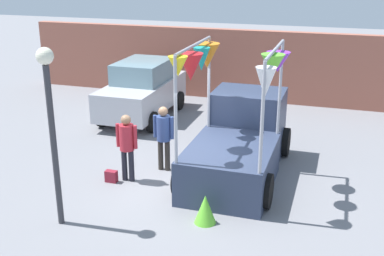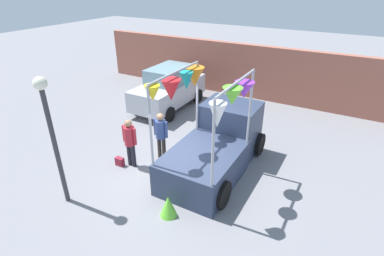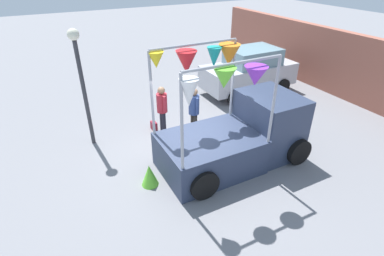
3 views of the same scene
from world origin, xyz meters
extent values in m
plane|color=slate|center=(0.00, 0.00, 0.00)|extent=(60.00, 60.00, 0.00)
cube|color=#2D3851|center=(0.84, 0.07, 0.50)|extent=(1.90, 2.60, 1.00)
cube|color=#2D3851|center=(0.84, 2.07, 0.90)|extent=(1.80, 1.40, 1.80)
cube|color=#8CB2C6|center=(0.84, 2.07, 1.35)|extent=(1.76, 1.37, 0.60)
cylinder|color=black|center=(-0.11, 2.42, 0.38)|extent=(0.22, 0.76, 0.76)
cylinder|color=black|center=(1.79, 2.42, 0.38)|extent=(0.22, 0.76, 0.76)
cylinder|color=black|center=(-0.11, -0.63, 0.38)|extent=(0.22, 0.76, 0.76)
cylinder|color=black|center=(1.79, -0.63, 0.38)|extent=(0.22, 0.76, 0.76)
cylinder|color=#A5A5AD|center=(-0.03, 1.29, 2.12)|extent=(0.07, 0.07, 2.24)
cylinder|color=#A5A5AD|center=(1.71, 1.29, 2.12)|extent=(0.07, 0.07, 2.24)
cylinder|color=#A5A5AD|center=(-0.03, -1.15, 2.12)|extent=(0.07, 0.07, 2.24)
cylinder|color=#A5A5AD|center=(1.71, -1.15, 2.12)|extent=(0.07, 0.07, 2.24)
cylinder|color=#A5A5AD|center=(-0.03, 0.07, 3.24)|extent=(0.07, 2.44, 0.07)
cylinder|color=#A5A5AD|center=(1.71, 0.07, 3.24)|extent=(0.07, 2.44, 0.07)
cone|color=yellow|center=(-0.03, -0.98, 2.99)|extent=(0.53, 0.53, 0.40)
cone|color=white|center=(1.71, -0.98, 2.80)|extent=(0.51, 0.51, 0.59)
cone|color=red|center=(-0.03, -0.16, 2.82)|extent=(0.60, 0.60, 0.59)
cone|color=#66CC33|center=(1.71, -0.16, 2.97)|extent=(0.60, 0.60, 0.45)
cone|color=teal|center=(-0.03, 0.65, 2.84)|extent=(0.56, 0.56, 0.54)
cone|color=purple|center=(1.71, 0.65, 2.88)|extent=(0.72, 0.72, 0.44)
cone|color=orange|center=(-0.03, 1.12, 2.83)|extent=(0.62, 0.62, 0.59)
cube|color=#B7B7BC|center=(-3.15, 4.33, 0.77)|extent=(1.70, 4.00, 0.90)
cube|color=#72939E|center=(-3.15, 4.48, 1.55)|extent=(1.50, 2.10, 0.66)
cylinder|color=black|center=(-4.00, 5.58, 0.32)|extent=(0.18, 0.64, 0.64)
cylinder|color=black|center=(-2.30, 5.58, 0.32)|extent=(0.18, 0.64, 0.64)
cylinder|color=black|center=(-4.00, 3.08, 0.32)|extent=(0.18, 0.64, 0.64)
cylinder|color=black|center=(-2.30, 3.08, 0.32)|extent=(0.18, 0.64, 0.64)
cylinder|color=black|center=(-1.63, -0.30, 0.39)|extent=(0.13, 0.13, 0.78)
cylinder|color=black|center=(-1.45, -0.30, 0.39)|extent=(0.13, 0.13, 0.78)
cylinder|color=#B22633|center=(-1.54, -0.30, 1.09)|extent=(0.34, 0.34, 0.62)
sphere|color=#997051|center=(-1.54, -0.30, 1.52)|extent=(0.23, 0.23, 0.23)
cylinder|color=#B22633|center=(-1.76, -0.30, 1.12)|extent=(0.09, 0.09, 0.56)
cylinder|color=#B22633|center=(-1.32, -0.30, 1.12)|extent=(0.09, 0.09, 0.56)
cylinder|color=#2D2823|center=(-1.04, 0.55, 0.39)|extent=(0.13, 0.13, 0.79)
cylinder|color=#2D2823|center=(-0.86, 0.55, 0.39)|extent=(0.13, 0.13, 0.79)
cylinder|color=#33477F|center=(-0.95, 0.55, 1.10)|extent=(0.34, 0.34, 0.62)
sphere|color=#997051|center=(-0.95, 0.55, 1.53)|extent=(0.24, 0.24, 0.24)
cylinder|color=#33477F|center=(-1.17, 0.55, 1.13)|extent=(0.09, 0.09, 0.56)
cylinder|color=#33477F|center=(-0.73, 0.55, 1.13)|extent=(0.09, 0.09, 0.56)
cube|color=maroon|center=(-1.89, -0.50, 0.14)|extent=(0.28, 0.16, 0.28)
cylinder|color=#333338|center=(-1.99, -2.51, 1.60)|extent=(0.12, 0.12, 3.20)
sphere|color=#F2EDCC|center=(-1.99, -2.51, 3.36)|extent=(0.32, 0.32, 0.32)
cube|color=#9E5947|center=(0.00, 7.53, 1.30)|extent=(18.00, 0.36, 2.60)
cone|color=#66CC33|center=(0.75, -1.63, 0.30)|extent=(0.54, 0.54, 0.60)
camera|label=1|loc=(3.07, -9.78, 4.96)|focal=45.00mm
camera|label=2|loc=(4.16, -6.44, 5.53)|focal=28.00mm
camera|label=3|loc=(6.59, -3.44, 5.11)|focal=28.00mm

